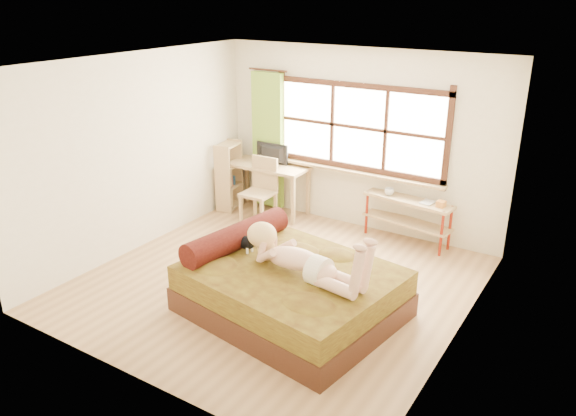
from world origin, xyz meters
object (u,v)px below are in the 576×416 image
Objects in this scene: desk at (269,171)px; chair at (261,186)px; bookshelf at (229,176)px; kitten at (244,240)px; bed at (288,287)px; woman at (301,246)px; pipe_shelf at (409,211)px.

chair is at bearing -75.93° from desk.
kitten is at bearing -59.17° from bookshelf.
bed is at bearing 1.07° from kitten.
woman is 2.94m from chair.
woman reaches higher than bookshelf.
bed is 0.78m from kitten.
woman is at bearing -7.07° from bed.
bed reaches higher than kitten.
kitten is at bearing -63.42° from desk.
chair is at bearing 139.97° from bed.
woman reaches higher than desk.
woman is 1.16× the size of pipe_shelf.
desk is 0.98× the size of pipe_shelf.
pipe_shelf is at bearing 1.58° from desk.
pipe_shelf is (0.24, 2.60, -0.41)m from woman.
kitten is 0.30× the size of bookshelf.
pipe_shelf is (1.11, 2.45, -0.21)m from kitten.
bed is 2.75m from chair.
woman reaches higher than bed.
chair is (-1.80, 2.07, 0.27)m from bed.
desk is (-1.23, 2.33, 0.02)m from kitten.
woman is at bearing -51.01° from desk.
desk is 2.36m from pipe_shelf.
woman is 2.64m from pipe_shelf.
bed reaches higher than pipe_shelf.
bookshelf reaches higher than bed.
chair is 0.77m from bookshelf.
bookshelf is at bearing 149.32° from woman.
chair reaches higher than desk.
woman reaches higher than pipe_shelf.
chair is at bearing 128.80° from kitten.
desk is at bearing 139.19° from woman.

